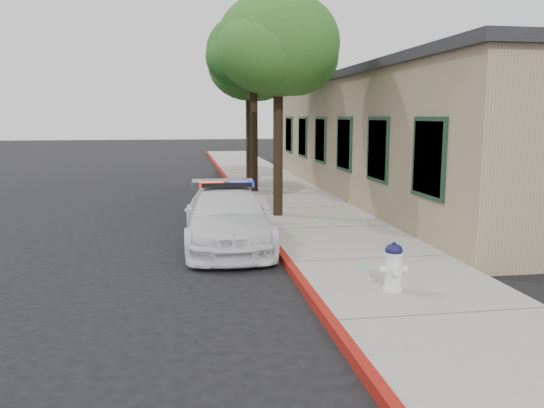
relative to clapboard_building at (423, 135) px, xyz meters
The scene contains 9 objects.
ground 11.42m from the clapboard_building, 126.62° to the right, with size 120.00×120.00×0.00m, color black.
sidewalk 8.13m from the clapboard_building, 130.31° to the right, with size 3.20×60.00×0.15m, color gray.
red_curb 9.18m from the clapboard_building, 137.85° to the right, with size 0.14×60.00×0.16m, color maroon.
clapboard_building is the anchor object (origin of this frame).
police_car 10.39m from the clapboard_building, 137.60° to the right, with size 1.92×4.49×1.41m.
fire_hydrant 12.28m from the clapboard_building, 116.22° to the right, with size 0.43×0.37×0.75m.
street_tree_near 7.67m from the clapboard_building, 145.17° to the right, with size 3.31×3.20×5.87m.
street_tree_mid 6.63m from the clapboard_building, behind, with size 3.38×3.30×6.24m.
street_tree_far 6.89m from the clapboard_building, 155.97° to the left, with size 3.17×3.18×5.87m.
Camera 1 is at (-1.83, -9.69, 2.79)m, focal length 36.50 mm.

